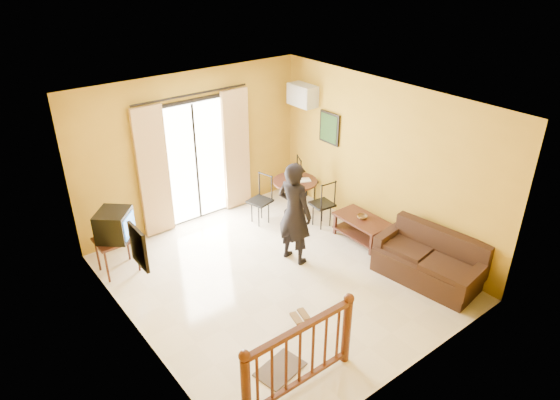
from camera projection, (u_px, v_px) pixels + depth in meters
ground at (278, 277)px, 7.91m from camera, size 5.00×5.00×0.00m
room_shell at (278, 180)px, 7.12m from camera, size 5.00×5.00×5.00m
balcony_door at (196, 161)px, 9.06m from camera, size 2.25×0.14×2.46m
tv_table at (115, 243)px, 7.84m from camera, size 0.60×0.50×0.60m
television at (115, 225)px, 7.71m from camera, size 0.70×0.70×0.47m
picture_left at (139, 247)px, 5.84m from camera, size 0.05×0.42×0.52m
dining_table at (295, 188)px, 9.51m from camera, size 0.85×0.85×0.71m
water_jug at (294, 172)px, 9.42m from camera, size 0.16×0.16×0.30m
serving_tray at (303, 180)px, 9.43m from camera, size 0.33×0.28×0.02m
dining_chairs at (296, 215)px, 9.70m from camera, size 1.81×1.46×0.95m
air_conditioner at (302, 95)px, 9.42m from camera, size 0.31×0.60×0.40m
botanical_print at (329, 128)px, 9.26m from camera, size 0.05×0.50×0.60m
coffee_table at (362, 226)px, 8.77m from camera, size 0.55×0.99×0.44m
bowl at (362, 217)px, 8.69m from camera, size 0.19×0.19×0.06m
sofa at (430, 262)px, 7.75m from camera, size 0.99×1.78×0.81m
standing_person at (295, 213)px, 7.96m from camera, size 0.55×0.71×1.75m
stair_balustrade at (300, 353)px, 5.69m from camera, size 1.63×0.13×1.04m
doormat at (280, 369)px, 6.19m from camera, size 0.67×0.51×0.02m
sandals at (300, 316)px, 7.06m from camera, size 0.30×0.27×0.03m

